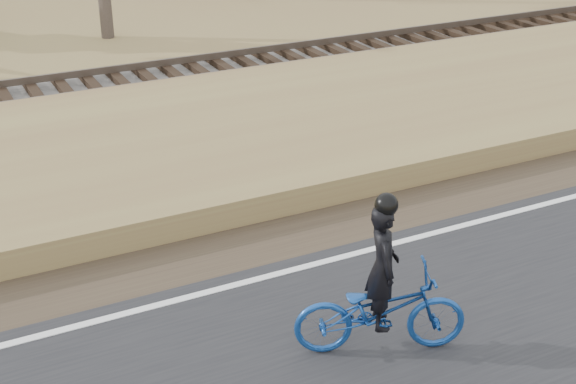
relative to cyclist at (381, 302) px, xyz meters
name	(u,v)px	position (x,y,z in m)	size (l,w,h in m)	color
ground	(474,234)	(2.88, 1.83, -0.69)	(120.00, 120.00, 0.00)	olive
edge_line	(466,225)	(2.88, 2.03, -0.63)	(120.00, 0.12, 0.01)	silver
shoulder	(427,202)	(2.88, 3.03, -0.67)	(120.00, 1.60, 0.04)	#473A2B
embankment	(335,132)	(2.88, 6.03, -0.47)	(120.00, 5.00, 0.44)	olive
ballast	(252,79)	(2.88, 9.83, -0.47)	(120.00, 3.00, 0.45)	slate
railroad	(252,66)	(2.88, 9.83, -0.16)	(120.00, 2.40, 0.29)	black
cyclist	(381,302)	(0.00, 0.00, 0.00)	(2.09, 1.38, 2.00)	navy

